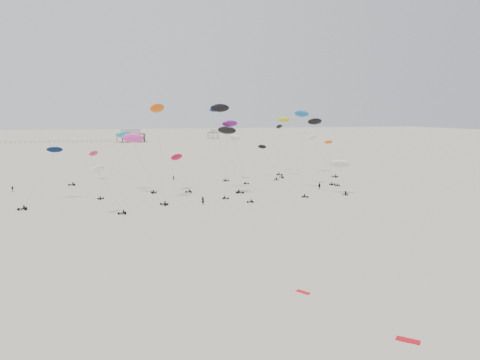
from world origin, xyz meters
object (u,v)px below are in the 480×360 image
object	(u,v)px
pavilion_small	(213,134)
rig_0	(279,141)
pavilion_main	(131,136)
spectator_0	(203,205)
rig_4	(235,142)
rig_9	(106,182)

from	to	relation	value
pavilion_small	rig_0	bearing A→B (deg)	-96.76
pavilion_main	pavilion_small	xyz separation A→B (m)	(70.00, 30.00, -0.74)
pavilion_main	spectator_0	world-z (taller)	pavilion_main
rig_4	rig_9	distance (m)	59.82
rig_0	pavilion_main	bearing A→B (deg)	-117.91
rig_0	rig_9	world-z (taller)	rig_0
pavilion_small	rig_0	size ratio (longest dim) A/B	0.46
pavilion_small	spectator_0	world-z (taller)	pavilion_small
pavilion_main	rig_0	distance (m)	204.51
rig_4	rig_9	bearing A→B (deg)	-6.39
pavilion_main	rig_4	size ratio (longest dim) A/B	1.22
rig_0	rig_9	size ratio (longest dim) A/B	1.85
pavilion_main	rig_0	bearing A→B (deg)	-77.93
rig_9	spectator_0	xyz separation A→B (m)	(21.95, 4.53, -6.87)
pavilion_main	pavilion_small	bearing A→B (deg)	23.20
rig_9	pavilion_main	bearing A→B (deg)	0.49
rig_4	rig_9	size ratio (longest dim) A/B	1.60
rig_0	rig_4	distance (m)	24.39
rig_9	spectator_0	bearing A→B (deg)	-73.77
pavilion_small	spectator_0	distance (m)	289.97
pavilion_small	rig_4	distance (m)	248.05
rig_0	spectator_0	distance (m)	66.35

